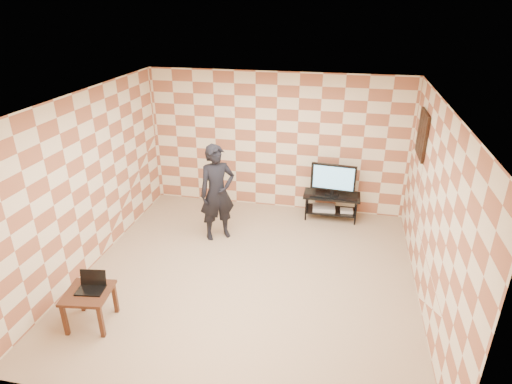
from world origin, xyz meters
TOP-DOWN VIEW (x-y plane):
  - floor at (0.00, 0.00)m, footprint 5.00×5.00m
  - wall_back at (0.00, 2.50)m, footprint 5.00×0.02m
  - wall_front at (0.00, -2.50)m, footprint 5.00×0.02m
  - wall_left at (-2.50, 0.00)m, footprint 0.02×5.00m
  - wall_right at (2.50, 0.00)m, footprint 0.02×5.00m
  - ceiling at (0.00, 0.00)m, footprint 5.00×5.00m
  - wall_art at (2.47, 1.55)m, footprint 0.04×0.72m
  - tv_stand at (1.14, 2.17)m, footprint 1.06×0.48m
  - tv at (1.14, 2.17)m, footprint 0.84×0.18m
  - dvd_player at (1.01, 2.17)m, footprint 0.44×0.33m
  - game_console at (1.44, 2.15)m, footprint 0.25×0.19m
  - side_table at (-1.76, -1.44)m, footprint 0.63×0.63m
  - laptop at (-1.74, -1.37)m, footprint 0.37×0.31m
  - person at (-0.78, 1.06)m, footprint 0.75×0.69m

SIDE VIEW (x-z plane):
  - floor at x=0.00m, z-range 0.00..0.00m
  - game_console at x=1.44m, z-range 0.17..0.23m
  - dvd_player at x=1.01m, z-range 0.17..0.24m
  - tv_stand at x=1.14m, z-range 0.12..0.62m
  - side_table at x=-1.76m, z-range 0.16..0.66m
  - laptop at x=-1.74m, z-range 0.44..0.66m
  - tv at x=1.14m, z-range 0.53..1.14m
  - person at x=-0.78m, z-range 0.00..1.71m
  - wall_back at x=0.00m, z-range 0.00..2.70m
  - wall_front at x=0.00m, z-range 0.00..2.70m
  - wall_left at x=-2.50m, z-range 0.00..2.70m
  - wall_right at x=2.50m, z-range 0.00..2.70m
  - wall_art at x=2.47m, z-range 1.59..2.31m
  - ceiling at x=0.00m, z-range 2.69..2.71m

